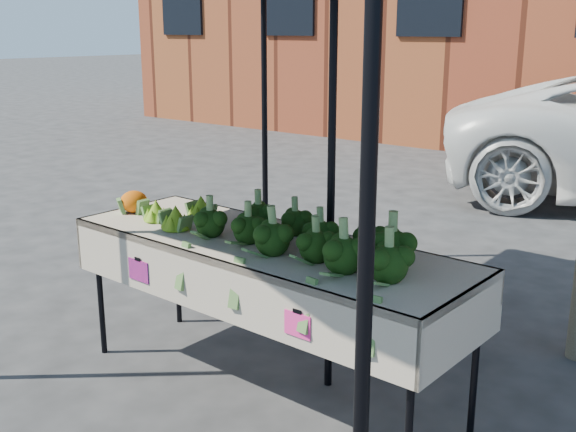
% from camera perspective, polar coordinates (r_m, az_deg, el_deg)
% --- Properties ---
extents(ground, '(90.00, 90.00, 0.00)m').
position_cam_1_polar(ground, '(4.16, 0.85, -14.00)').
color(ground, '#29292B').
extents(table, '(2.42, 0.85, 0.90)m').
position_cam_1_polar(table, '(3.96, -1.84, -8.29)').
color(table, '#C3B39F').
rests_on(table, ground).
extents(canopy, '(3.16, 3.16, 2.74)m').
position_cam_1_polar(canopy, '(4.03, 0.19, 5.77)').
color(canopy, black).
rests_on(canopy, ground).
extents(broccoli_heap, '(1.35, 0.55, 0.24)m').
position_cam_1_polar(broccoli_heap, '(3.63, 1.64, -0.99)').
color(broccoli_heap, black).
rests_on(broccoli_heap, table).
extents(romanesco_cluster, '(0.41, 0.45, 0.18)m').
position_cam_1_polar(romanesco_cluster, '(4.22, -8.88, 0.77)').
color(romanesco_cluster, '#7CAF25').
rests_on(romanesco_cluster, table).
extents(cauliflower_pair, '(0.18, 0.18, 0.16)m').
position_cam_1_polar(cauliflower_pair, '(4.49, -12.53, 1.32)').
color(cauliflower_pair, orange).
rests_on(cauliflower_pair, table).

